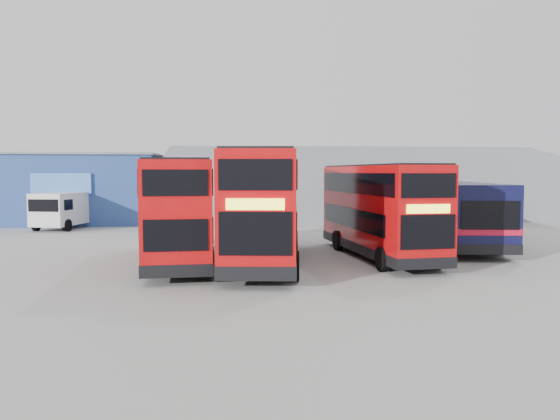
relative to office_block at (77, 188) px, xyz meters
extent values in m
plane|color=gray|center=(14.00, -17.99, -2.58)|extent=(120.00, 120.00, 0.00)
cube|color=navy|center=(0.00, 0.01, -0.08)|extent=(12.00, 8.00, 5.00)
cube|color=slate|center=(0.00, 0.01, 2.47)|extent=(12.30, 8.30, 0.15)
cube|color=#5086E3|center=(0.00, -4.09, 0.42)|extent=(3.96, 0.15, 1.40)
cube|color=gray|center=(22.00, 2.01, -0.08)|extent=(30.00, 12.00, 5.00)
cube|color=slate|center=(22.00, -0.79, 2.67)|extent=(30.50, 6.33, 1.29)
cube|color=slate|center=(22.00, 4.80, 2.67)|extent=(30.50, 6.33, 1.29)
cube|color=#B60A0C|center=(9.03, -19.45, -0.31)|extent=(2.87, 10.12, 3.86)
cube|color=black|center=(9.03, -19.45, -2.06)|extent=(2.91, 10.16, 0.43)
cube|color=black|center=(10.26, -19.78, -0.77)|extent=(0.46, 8.48, 0.91)
cube|color=black|center=(7.84, -19.89, -0.77)|extent=(0.46, 8.48, 0.91)
cube|color=black|center=(10.24, -19.39, 0.85)|extent=(0.51, 9.43, 0.91)
cube|color=black|center=(7.82, -19.51, 0.85)|extent=(0.51, 9.43, 0.91)
cube|color=black|center=(8.79, -14.43, -0.86)|extent=(2.15, 0.15, 1.29)
cube|color=black|center=(8.79, -14.43, 0.85)|extent=(2.15, 0.15, 0.91)
cube|color=#FDF435|center=(8.78, -14.42, 0.00)|extent=(1.72, 0.12, 0.33)
cube|color=black|center=(9.28, -24.47, -0.86)|extent=(2.10, 0.15, 1.05)
cube|color=black|center=(9.28, -24.47, 0.85)|extent=(2.10, 0.15, 0.86)
cube|color=black|center=(9.03, -19.45, 1.64)|extent=(2.72, 9.97, 0.10)
cylinder|color=black|center=(10.00, -15.92, -2.08)|extent=(0.35, 1.01, 0.99)
cylinder|color=black|center=(7.72, -16.03, -2.08)|extent=(0.35, 1.01, 0.99)
cylinder|color=black|center=(10.30, -21.92, -2.08)|extent=(0.35, 1.01, 0.99)
cylinder|color=black|center=(8.01, -22.03, -2.08)|extent=(0.35, 1.01, 0.99)
cube|color=#B60A0C|center=(12.53, -20.07, -0.14)|extent=(3.98, 11.04, 4.16)
cube|color=black|center=(12.53, -20.07, -2.01)|extent=(4.03, 11.08, 0.46)
cube|color=black|center=(11.29, -19.49, -0.63)|extent=(1.27, 9.07, 0.98)
cube|color=black|center=(13.88, -19.83, -0.63)|extent=(1.27, 9.07, 0.98)
cube|color=black|center=(11.24, -19.89, 1.12)|extent=(1.40, 10.09, 0.98)
cube|color=black|center=(13.83, -20.24, 1.12)|extent=(1.40, 10.09, 0.98)
cube|color=black|center=(11.81, -25.44, -0.73)|extent=(2.30, 0.36, 1.39)
cube|color=black|center=(11.81, -25.44, 1.12)|extent=(2.30, 0.36, 0.98)
cube|color=#FDF435|center=(11.81, -25.45, 0.19)|extent=(1.84, 0.29, 0.36)
cube|color=black|center=(13.25, -14.70, -0.73)|extent=(2.25, 0.35, 1.13)
cube|color=black|center=(13.25, -14.70, 1.12)|extent=(2.25, 0.35, 0.92)
cube|color=black|center=(12.53, -20.07, 1.96)|extent=(3.81, 10.86, 0.10)
cylinder|color=black|center=(10.81, -23.62, -2.05)|extent=(0.47, 1.10, 1.07)
cylinder|color=black|center=(13.26, -23.95, -2.05)|extent=(0.47, 1.10, 1.07)
cylinder|color=black|center=(11.67, -17.21, -2.05)|extent=(0.47, 1.10, 1.07)
cylinder|color=black|center=(14.12, -17.53, -2.05)|extent=(0.47, 1.10, 1.07)
cube|color=#B60A0C|center=(17.67, -19.01, -0.40)|extent=(3.09, 9.79, 3.71)
cube|color=black|center=(17.67, -19.01, -2.08)|extent=(3.13, 9.83, 0.41)
cube|color=black|center=(16.48, -18.74, -0.84)|extent=(0.73, 8.14, 0.87)
cube|color=black|center=(18.80, -18.55, -0.84)|extent=(0.73, 8.14, 0.87)
cube|color=black|center=(16.51, -19.11, 0.72)|extent=(0.80, 9.05, 0.87)
cube|color=black|center=(18.83, -18.91, 0.72)|extent=(0.80, 9.05, 0.87)
cube|color=black|center=(18.07, -23.82, -0.93)|extent=(2.06, 0.22, 1.24)
cube|color=black|center=(18.07, -23.82, 0.72)|extent=(2.06, 0.22, 0.87)
cube|color=#FDF435|center=(18.07, -23.83, -0.10)|extent=(1.65, 0.17, 0.32)
cube|color=black|center=(17.26, -14.19, -0.93)|extent=(2.01, 0.21, 1.01)
cube|color=black|center=(17.26, -14.19, 0.72)|extent=(2.01, 0.21, 0.83)
cube|color=black|center=(17.67, -19.01, 1.47)|extent=(2.94, 9.64, 0.09)
cylinder|color=black|center=(16.85, -22.44, -2.10)|extent=(0.37, 0.97, 0.95)
cylinder|color=black|center=(19.04, -22.25, -2.10)|extent=(0.37, 0.97, 0.95)
cylinder|color=black|center=(16.37, -16.68, -2.10)|extent=(0.37, 0.97, 0.95)
cylinder|color=black|center=(18.56, -16.49, -2.10)|extent=(0.37, 0.97, 0.95)
cube|color=black|center=(22.66, -15.25, -0.77)|extent=(4.44, 12.16, 2.86)
cube|color=black|center=(22.66, -15.25, -2.01)|extent=(4.49, 12.21, 0.43)
cube|color=#B80E28|center=(22.66, -15.25, -1.28)|extent=(4.47, 12.19, 0.27)
cube|color=black|center=(23.97, -15.77, -0.31)|extent=(1.53, 9.84, 1.03)
cube|color=black|center=(21.26, -15.37, -0.31)|extent=(1.53, 9.84, 1.03)
cube|color=black|center=(23.55, -9.35, -0.58)|extent=(2.41, 0.41, 1.41)
cube|color=black|center=(21.78, -21.15, -0.58)|extent=(2.36, 0.41, 1.19)
cylinder|color=black|center=(24.57, -11.27, -2.02)|extent=(0.51, 1.16, 1.12)
cylinder|color=black|center=(22.00, -10.89, -2.02)|extent=(0.51, 1.16, 1.12)
cylinder|color=black|center=(23.45, -18.75, -2.02)|extent=(0.51, 1.16, 1.12)
cylinder|color=black|center=(20.88, -18.37, -2.02)|extent=(0.51, 1.16, 1.12)
cube|color=silver|center=(0.46, -4.65, -1.20)|extent=(3.48, 5.87, 2.09)
cube|color=black|center=(-0.21, -7.34, -0.87)|extent=(1.93, 0.54, 0.77)
cube|color=black|center=(-1.05, -6.08, -0.87)|extent=(0.29, 0.97, 0.66)
cube|color=black|center=(1.12, -6.63, -0.87)|extent=(0.29, 0.97, 0.66)
cylinder|color=black|center=(-1.02, -6.20, -2.18)|extent=(0.45, 0.83, 0.79)
cylinder|color=black|center=(1.03, -6.72, -2.18)|extent=(0.45, 0.83, 0.79)
cylinder|color=black|center=(-0.11, -2.57, -2.18)|extent=(0.45, 0.83, 0.79)
cylinder|color=black|center=(1.94, -3.09, -2.18)|extent=(0.45, 0.83, 0.79)
camera|label=1|loc=(10.74, -42.43, 1.20)|focal=35.00mm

